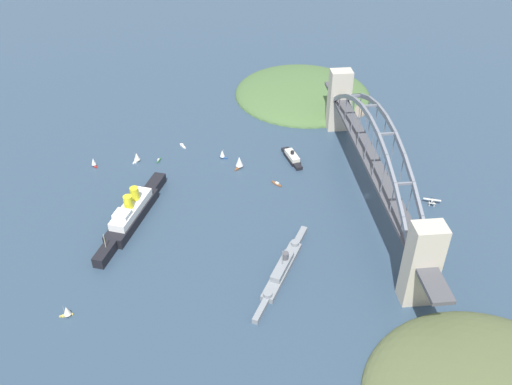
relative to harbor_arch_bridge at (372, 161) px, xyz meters
The scene contains 16 objects.
ground_plane 28.38m from the harbor_arch_bridge, 102.99° to the right, with size 1400.00×1400.00×0.00m, color #2D4256.
harbor_arch_bridge is the anchor object (origin of this frame).
headland_east_shore 167.96m from the harbor_arch_bridge, ahead, with size 135.38×128.36×23.63m.
ocean_liner 164.40m from the harbor_arch_bridge, 94.09° to the left, with size 92.66×40.62×21.11m.
naval_cruiser 102.86m from the harbor_arch_bridge, 135.11° to the left, with size 75.99×42.93×17.03m.
harbor_ferry_steamer 73.70m from the harbor_arch_bridge, 41.50° to the left, with size 32.10×12.43×8.01m.
seaplane_taxiing_near_bridge 61.89m from the harbor_arch_bridge, 152.64° to the right, with size 8.82×8.82×4.72m.
seaplane_second_in_formation 51.66m from the harbor_arch_bridge, 108.94° to the right, with size 7.66×11.75×4.76m.
small_boat_0 178.45m from the harbor_arch_bridge, 69.57° to the left, with size 7.79×6.41×8.37m.
small_boat_1 100.94m from the harbor_arch_bridge, 62.72° to the left, with size 9.35×8.04×10.78m.
small_boat_2 207.54m from the harbor_arch_bridge, 73.70° to the left, with size 6.15×4.92×7.92m.
small_boat_3 155.96m from the harbor_arch_bridge, 58.41° to the left, with size 8.22×5.02×2.10m.
small_boat_4 162.89m from the harbor_arch_bridge, 68.09° to the left, with size 6.97×3.31×2.24m.
small_boat_5 118.62m from the harbor_arch_bridge, 58.93° to the left, with size 5.15×6.59×8.06m.
small_boat_6 70.56m from the harbor_arch_bridge, 72.58° to the left, with size 7.91×6.64×1.94m.
small_boat_7 213.21m from the harbor_arch_bridge, 115.82° to the left, with size 4.63×7.37×7.63m.
Camera 1 is at (-297.69, 108.65, 224.10)m, focal length 37.65 mm.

